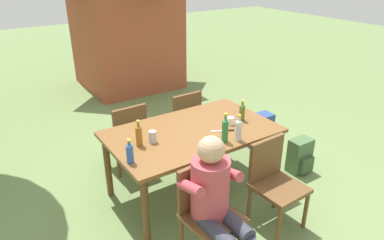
% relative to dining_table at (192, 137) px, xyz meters
% --- Properties ---
extents(ground_plane, '(24.00, 24.00, 0.00)m').
position_rel_dining_table_xyz_m(ground_plane, '(0.00, 0.00, -0.69)').
color(ground_plane, '#6B844C').
extents(dining_table, '(1.74, 1.07, 0.77)m').
position_rel_dining_table_xyz_m(dining_table, '(0.00, 0.00, 0.00)').
color(dining_table, brown).
rests_on(dining_table, ground_plane).
extents(chair_near_left, '(0.48, 0.48, 0.87)m').
position_rel_dining_table_xyz_m(chair_near_left, '(-0.40, -0.83, -0.20)').
color(chair_near_left, brown).
rests_on(chair_near_left, ground_plane).
extents(chair_near_right, '(0.46, 0.46, 0.87)m').
position_rel_dining_table_xyz_m(chair_near_right, '(0.39, -0.83, -0.20)').
color(chair_near_right, brown).
rests_on(chair_near_right, ground_plane).
extents(chair_far_left, '(0.45, 0.45, 0.87)m').
position_rel_dining_table_xyz_m(chair_far_left, '(-0.39, 0.83, -0.20)').
color(chair_far_left, brown).
rests_on(chair_far_left, ground_plane).
extents(chair_far_right, '(0.45, 0.45, 0.87)m').
position_rel_dining_table_xyz_m(chair_far_right, '(0.39, 0.83, -0.20)').
color(chair_far_right, brown).
rests_on(chair_far_right, ground_plane).
extents(person_in_white_shirt, '(0.47, 0.61, 1.18)m').
position_rel_dining_table_xyz_m(person_in_white_shirt, '(-0.39, -0.94, -0.03)').
color(person_in_white_shirt, '#B7424C').
rests_on(person_in_white_shirt, ground_plane).
extents(bottle_clear, '(0.06, 0.06, 0.27)m').
position_rel_dining_table_xyz_m(bottle_clear, '(0.26, -0.43, 0.20)').
color(bottle_clear, white).
rests_on(bottle_clear, dining_table).
extents(bottle_green, '(0.06, 0.06, 0.30)m').
position_rel_dining_table_xyz_m(bottle_green, '(0.13, -0.38, 0.21)').
color(bottle_green, '#287A38').
rests_on(bottle_green, dining_table).
extents(bottle_amber, '(0.06, 0.06, 0.26)m').
position_rel_dining_table_xyz_m(bottle_amber, '(-0.60, 0.01, 0.20)').
color(bottle_amber, '#996019').
rests_on(bottle_amber, dining_table).
extents(bottle_olive, '(0.06, 0.06, 0.24)m').
position_rel_dining_table_xyz_m(bottle_olive, '(0.60, -0.09, 0.18)').
color(bottle_olive, '#566623').
rests_on(bottle_olive, dining_table).
extents(bottle_blue, '(0.06, 0.06, 0.23)m').
position_rel_dining_table_xyz_m(bottle_blue, '(-0.80, -0.23, 0.18)').
color(bottle_blue, '#2D56A3').
rests_on(bottle_blue, dining_table).
extents(cup_white, '(0.07, 0.07, 0.08)m').
position_rel_dining_table_xyz_m(cup_white, '(0.43, -0.11, 0.12)').
color(cup_white, white).
rests_on(cup_white, dining_table).
extents(cup_steel, '(0.08, 0.08, 0.12)m').
position_rel_dining_table_xyz_m(cup_steel, '(-0.46, -0.01, 0.14)').
color(cup_steel, '#B2B7BC').
rests_on(cup_steel, dining_table).
extents(table_knife, '(0.22, 0.13, 0.01)m').
position_rel_dining_table_xyz_m(table_knife, '(0.28, -0.20, 0.09)').
color(table_knife, silver).
rests_on(table_knife, dining_table).
extents(backpack_by_near_side, '(0.33, 0.26, 0.48)m').
position_rel_dining_table_xyz_m(backpack_by_near_side, '(1.37, 0.36, -0.46)').
color(backpack_by_near_side, '#2D4784').
rests_on(backpack_by_near_side, ground_plane).
extents(backpack_by_far_side, '(0.28, 0.24, 0.43)m').
position_rel_dining_table_xyz_m(backpack_by_far_side, '(1.34, -0.37, -0.48)').
color(backpack_by_far_side, '#47663D').
rests_on(backpack_by_far_side, ground_plane).
extents(brick_kiosk, '(2.00, 1.95, 2.53)m').
position_rel_dining_table_xyz_m(brick_kiosk, '(0.97, 3.84, 0.64)').
color(brick_kiosk, '#9E472D').
rests_on(brick_kiosk, ground_plane).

